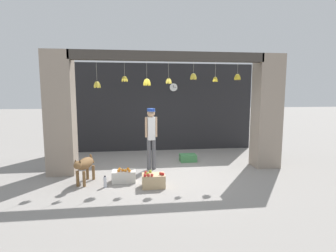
{
  "coord_description": "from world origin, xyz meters",
  "views": [
    {
      "loc": [
        -0.91,
        -6.8,
        2.15
      ],
      "look_at": [
        0.0,
        0.42,
        1.22
      ],
      "focal_mm": 28.0,
      "sensor_mm": 36.0,
      "label": 1
    }
  ],
  "objects": [
    {
      "name": "storefront_awning",
      "position": [
        0.0,
        0.12,
        3.03
      ],
      "size": [
        5.1,
        0.28,
        0.96
      ],
      "color": "#3D3833"
    },
    {
      "name": "fruit_crate_apples",
      "position": [
        -0.52,
        -1.03,
        0.16
      ],
      "size": [
        0.52,
        0.37,
        0.36
      ],
      "color": "tan",
      "rests_on": "ground_plane"
    },
    {
      "name": "fruit_crate_oranges",
      "position": [
        -1.2,
        -0.58,
        0.14
      ],
      "size": [
        0.56,
        0.35,
        0.34
      ],
      "color": "silver",
      "rests_on": "ground_plane"
    },
    {
      "name": "shop_pillar_left",
      "position": [
        -2.85,
        0.3,
        1.6
      ],
      "size": [
        0.7,
        0.6,
        3.21
      ],
      "primitive_type": "cube",
      "color": "gray",
      "rests_on": "ground_plane"
    },
    {
      "name": "dog",
      "position": [
        -2.12,
        -0.59,
        0.45
      ],
      "size": [
        0.43,
        0.94,
        0.67
      ],
      "rotation": [
        0.0,
        0.0,
        -1.84
      ],
      "color": "brown",
      "rests_on": "ground_plane"
    },
    {
      "name": "wall_clock",
      "position": [
        0.5,
        2.8,
        2.34
      ],
      "size": [
        0.3,
        0.03,
        0.3
      ],
      "color": "black"
    },
    {
      "name": "ground_plane",
      "position": [
        0.0,
        0.0,
        0.0
      ],
      "size": [
        60.0,
        60.0,
        0.0
      ],
      "primitive_type": "plane",
      "color": "gray"
    },
    {
      "name": "water_bottle",
      "position": [
        -1.62,
        -0.91,
        0.13
      ],
      "size": [
        0.07,
        0.07,
        0.27
      ],
      "color": "silver",
      "rests_on": "ground_plane"
    },
    {
      "name": "shop_pillar_right",
      "position": [
        2.85,
        0.3,
        1.6
      ],
      "size": [
        0.7,
        0.6,
        3.21
      ],
      "primitive_type": "cube",
      "color": "gray",
      "rests_on": "ground_plane"
    },
    {
      "name": "produce_box_green",
      "position": [
        0.72,
        1.1,
        0.11
      ],
      "size": [
        0.51,
        0.38,
        0.22
      ],
      "primitive_type": "cube",
      "color": "#42844C",
      "rests_on": "ground_plane"
    },
    {
      "name": "shop_back_wall",
      "position": [
        0.0,
        2.88,
        1.6
      ],
      "size": [
        7.0,
        0.12,
        3.21
      ],
      "primitive_type": "cube",
      "color": "#232326",
      "rests_on": "ground_plane"
    },
    {
      "name": "shopkeeper",
      "position": [
        -0.48,
        0.38,
        1.02
      ],
      "size": [
        0.34,
        0.29,
        1.72
      ],
      "rotation": [
        0.0,
        0.0,
        3.28
      ],
      "color": "#56565B",
      "rests_on": "ground_plane"
    }
  ]
}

